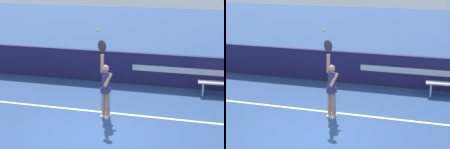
# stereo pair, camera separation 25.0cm
# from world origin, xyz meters

# --- Properties ---
(ground_plane) EXTENTS (60.00, 60.00, 0.00)m
(ground_plane) POSITION_xyz_m (0.00, 0.00, 0.00)
(ground_plane) COLOR navy
(back_wall) EXTENTS (14.98, 0.22, 1.22)m
(back_wall) POSITION_xyz_m (0.00, 4.87, 0.61)
(back_wall) COLOR #201D4D
(back_wall) RESTS_ON ground
(tennis_player) EXTENTS (0.46, 0.47, 2.38)m
(tennis_player) POSITION_xyz_m (-0.03, 1.31, 0.98)
(tennis_player) COLOR #A17557
(tennis_player) RESTS_ON ground
(tennis_ball) EXTENTS (0.07, 0.07, 0.07)m
(tennis_ball) POSITION_xyz_m (-0.16, 1.01, 2.70)
(tennis_ball) COLOR #D3E738
(courtside_bench_near) EXTENTS (1.51, 0.44, 0.49)m
(courtside_bench_near) POSITION_xyz_m (3.28, 4.23, 0.37)
(courtside_bench_near) COLOR #B6B7B0
(courtside_bench_near) RESTS_ON ground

